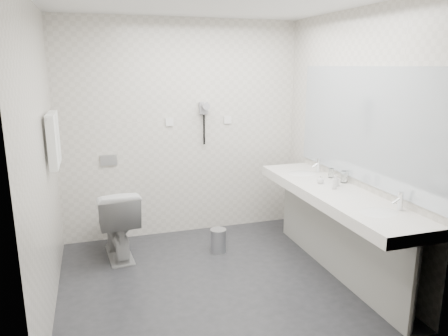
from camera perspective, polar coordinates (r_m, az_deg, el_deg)
name	(u,v)px	position (r m, az deg, el deg)	size (l,w,h in m)	color
floor	(214,280)	(4.15, -1.41, -14.86)	(2.80, 2.80, 0.00)	#242528
ceiling	(212,0)	(3.68, -1.65, 21.75)	(2.80, 2.80, 0.00)	silver
wall_back	(182,130)	(4.96, -5.64, 5.12)	(2.80, 2.80, 0.00)	beige
wall_front	(273,192)	(2.53, 6.56, -3.25)	(2.80, 2.80, 0.00)	beige
wall_left	(41,161)	(3.61, -23.44, 0.82)	(2.60, 2.60, 0.00)	beige
wall_right	(351,143)	(4.31, 16.73, 3.31)	(2.60, 2.60, 0.00)	beige
vanity_counter	(334,195)	(4.10, 14.64, -3.54)	(0.55, 2.20, 0.10)	silver
vanity_panel	(334,237)	(4.26, 14.59, -8.98)	(0.03, 2.15, 0.75)	#979790
vanity_post_near	(413,290)	(3.53, 24.17, -14.73)	(0.06, 0.06, 0.75)	silver
vanity_post_far	(289,204)	(5.12, 8.77, -4.79)	(0.06, 0.06, 0.75)	silver
mirror	(364,125)	(4.11, 18.29, 5.54)	(0.02, 2.20, 1.05)	#B2BCC6
basin_near	(379,214)	(3.59, 20.14, -5.86)	(0.40, 0.31, 0.05)	silver
basin_far	(302,175)	(4.63, 10.46, -0.90)	(0.40, 0.31, 0.05)	silver
faucet_near	(400,201)	(3.68, 22.68, -4.13)	(0.04, 0.04, 0.15)	silver
faucet_far	(318,165)	(4.70, 12.62, 0.35)	(0.04, 0.04, 0.15)	silver
soap_bottle_a	(336,180)	(4.20, 14.86, -1.62)	(0.05, 0.05, 0.11)	silver
soap_bottle_b	(320,179)	(4.26, 12.87, -1.51)	(0.06, 0.06, 0.08)	silver
soap_bottle_c	(334,182)	(4.10, 14.65, -1.86)	(0.05, 0.05, 0.13)	silver
glass_left	(344,177)	(4.35, 15.88, -1.16)	(0.06, 0.06, 0.12)	silver
glass_right	(331,173)	(4.51, 14.21, -0.66)	(0.05, 0.05, 0.10)	silver
toilet	(117,222)	(4.62, -14.23, -7.11)	(0.42, 0.74, 0.75)	silver
flush_plate	(109,160)	(4.91, -15.28, 1.03)	(0.18, 0.02, 0.12)	#B2B5BA
pedal_bin	(218,241)	(4.66, -0.78, -9.84)	(0.17, 0.17, 0.24)	#B2B5BA
bin_lid	(218,230)	(4.61, -0.79, -8.36)	(0.17, 0.17, 0.01)	#B2B5BA
towel_rail	(50,115)	(4.10, -22.40, 6.59)	(0.02, 0.02, 0.62)	silver
towel_near	(52,142)	(3.99, -22.13, 3.25)	(0.07, 0.24, 0.48)	white
towel_far	(55,137)	(4.26, -21.85, 3.89)	(0.07, 0.24, 0.48)	white
dryer_cradle	(204,108)	(4.96, -2.78, 8.08)	(0.10, 0.04, 0.14)	gray
dryer_barrel	(205,106)	(4.89, -2.57, 8.35)	(0.08, 0.08, 0.14)	gray
dryer_cord	(204,130)	(4.98, -2.70, 5.20)	(0.02, 0.02, 0.35)	black
switch_plate_a	(169,122)	(4.91, -7.36, 6.16)	(0.09, 0.02, 0.09)	silver
switch_plate_b	(228,120)	(5.08, 0.49, 6.52)	(0.09, 0.02, 0.09)	silver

